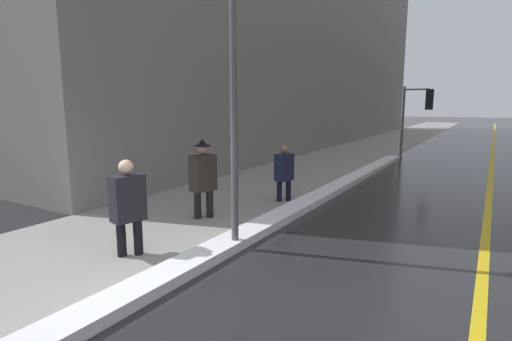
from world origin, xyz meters
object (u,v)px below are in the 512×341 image
Objects in this scene: lamp_post at (234,85)px; pedestrian_trailing at (284,170)px; traffic_light_near at (420,107)px; pedestrian_nearside at (128,203)px; pedestrian_in_glasses at (203,176)px.

lamp_post is 3.18× the size of pedestrian_trailing.
lamp_post is 4.07m from pedestrian_trailing.
traffic_light_near is 2.24× the size of pedestrian_trailing.
pedestrian_in_glasses is at bearing -158.24° from pedestrian_nearside.
pedestrian_nearside is at bearing -93.21° from traffic_light_near.
pedestrian_in_glasses is at bearing -5.29° from pedestrian_trailing.
lamp_post is 2.57m from pedestrian_nearside.
pedestrian_in_glasses reaches higher than pedestrian_nearside.
lamp_post is at bearing 27.29° from pedestrian_trailing.
lamp_post reaches higher than pedestrian_in_glasses.
pedestrian_in_glasses is 2.42m from pedestrian_trailing.
lamp_post is 2.65× the size of pedestrian_in_glasses.
traffic_light_near is at bearing -173.58° from pedestrian_nearside.
pedestrian_trailing is (0.80, 2.28, -0.15)m from pedestrian_in_glasses.
lamp_post is at bearing 146.03° from pedestrian_nearside.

